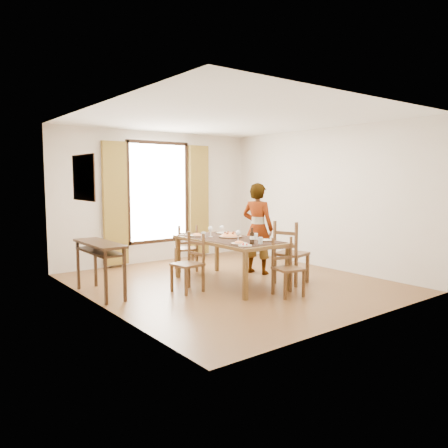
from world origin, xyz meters
TOP-DOWN VIEW (x-y plane):
  - ground at (0.00, 0.00)m, footprint 5.00×5.00m
  - room_shell at (-0.00, 0.13)m, footprint 4.60×5.10m
  - console_table at (-2.03, 0.60)m, footprint 0.38×1.20m
  - dining_table at (-0.06, -0.01)m, footprint 0.98×1.96m
  - chair_west at (-0.86, -0.03)m, footprint 0.44×0.44m
  - chair_north at (-0.07, 1.27)m, footprint 0.49×0.49m
  - chair_south at (0.17, -1.11)m, footprint 0.45×0.45m
  - chair_east at (0.74, -0.62)m, footprint 0.56×0.56m
  - man at (0.84, 0.29)m, footprint 0.87×0.79m
  - plate_sw at (-0.33, -0.60)m, footprint 0.27×0.27m
  - plate_se at (0.20, -0.58)m, footprint 0.27×0.27m
  - plate_nw at (-0.33, 0.53)m, footprint 0.27×0.27m
  - plate_ne at (0.25, 0.55)m, footprint 0.27×0.27m
  - pasta_platter at (0.03, 0.07)m, footprint 0.40×0.40m
  - caprese_plate at (-0.37, -0.78)m, footprint 0.20×0.20m
  - wine_glass_a at (-0.18, -0.39)m, footprint 0.08×0.08m
  - wine_glass_b at (0.05, 0.33)m, footprint 0.08×0.08m
  - wine_glass_c at (-0.18, 0.34)m, footprint 0.08×0.08m
  - tumbler_a at (0.22, -0.35)m, footprint 0.07×0.07m
  - tumbler_b at (-0.35, 0.32)m, footprint 0.07×0.07m
  - tumbler_c at (-0.05, -0.75)m, footprint 0.07×0.07m
  - wine_bottle at (-0.18, -0.72)m, footprint 0.07×0.07m

SIDE VIEW (x-z plane):
  - ground at x=0.00m, z-range 0.00..0.00m
  - chair_south at x=0.17m, z-range -0.03..0.83m
  - chair_north at x=-0.07m, z-range -0.03..0.85m
  - chair_west at x=-0.86m, z-range -0.03..0.87m
  - chair_east at x=0.74m, z-range -0.04..1.01m
  - console_table at x=-2.03m, z-range 0.28..1.08m
  - dining_table at x=-0.06m, z-range 0.32..1.07m
  - caprese_plate at x=-0.37m, z-range 0.76..0.80m
  - plate_sw at x=-0.33m, z-range 0.76..0.81m
  - plate_se at x=0.20m, z-range 0.76..0.81m
  - plate_nw at x=-0.33m, z-range 0.76..0.81m
  - plate_ne at x=0.25m, z-range 0.76..0.81m
  - pasta_platter at x=0.03m, z-range 0.76..0.86m
  - tumbler_a at x=0.22m, z-range 0.76..0.86m
  - tumbler_b at x=-0.35m, z-range 0.76..0.86m
  - tumbler_c at x=-0.05m, z-range 0.76..0.86m
  - man at x=0.84m, z-range 0.00..1.66m
  - wine_glass_a at x=-0.18m, z-range 0.76..0.94m
  - wine_glass_b at x=0.05m, z-range 0.76..0.94m
  - wine_glass_c at x=-0.18m, z-range 0.76..0.94m
  - wine_bottle at x=-0.18m, z-range 0.76..1.00m
  - room_shell at x=0.00m, z-range 0.17..2.91m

